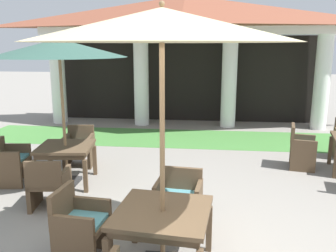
{
  "coord_description": "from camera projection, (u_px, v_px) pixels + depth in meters",
  "views": [
    {
      "loc": [
        0.75,
        -3.33,
        2.52
      ],
      "look_at": [
        0.05,
        2.81,
        1.12
      ],
      "focal_mm": 38.2,
      "sensor_mm": 36.0,
      "label": 1
    }
  ],
  "objects": [
    {
      "name": "background_pavilion",
      "position": [
        185.0,
        27.0,
        10.93
      ],
      "size": [
        9.47,
        2.73,
        3.97
      ],
      "color": "white",
      "rests_on": "ground"
    },
    {
      "name": "lawn_strip",
      "position": [
        180.0,
        138.0,
        9.91
      ],
      "size": [
        11.27,
        2.04,
        0.01
      ],
      "primitive_type": "cube",
      "color": "#47843D",
      "rests_on": "ground"
    },
    {
      "name": "patio_table_near_foreground",
      "position": [
        66.0,
        151.0,
        6.56
      ],
      "size": [
        1.06,
        1.06,
        0.73
      ],
      "rotation": [
        0.0,
        0.0,
        0.13
      ],
      "color": "brown",
      "rests_on": "ground"
    },
    {
      "name": "patio_umbrella_near_foreground",
      "position": [
        59.0,
        49.0,
        6.15
      ],
      "size": [
        2.36,
        2.36,
        2.69
      ],
      "color": "#2D2D2D",
      "rests_on": "ground"
    },
    {
      "name": "patio_chair_near_foreground_north",
      "position": [
        79.0,
        147.0,
        7.63
      ],
      "size": [
        0.65,
        0.65,
        0.83
      ],
      "rotation": [
        0.0,
        0.0,
        -3.01
      ],
      "color": "brown",
      "rests_on": "ground"
    },
    {
      "name": "patio_chair_near_foreground_west",
      "position": [
        10.0,
        162.0,
        6.59
      ],
      "size": [
        0.61,
        0.66,
        0.84
      ],
      "rotation": [
        0.0,
        0.0,
        -1.44
      ],
      "color": "brown",
      "rests_on": "ground"
    },
    {
      "name": "patio_chair_near_foreground_south",
      "position": [
        49.0,
        184.0,
        5.59
      ],
      "size": [
        0.63,
        0.63,
        0.84
      ],
      "rotation": [
        0.0,
        0.0,
        0.13
      ],
      "color": "brown",
      "rests_on": "ground"
    },
    {
      "name": "patio_table_mid_left",
      "position": [
        163.0,
        218.0,
        3.99
      ],
      "size": [
        1.13,
        1.13,
        0.73
      ],
      "rotation": [
        0.0,
        0.0,
        -0.1
      ],
      "color": "brown",
      "rests_on": "ground"
    },
    {
      "name": "patio_umbrella_mid_left",
      "position": [
        162.0,
        27.0,
        3.54
      ],
      "size": [
        2.74,
        2.74,
        2.95
      ],
      "color": "#2D2D2D",
      "rests_on": "ground"
    },
    {
      "name": "patio_chair_mid_left_north",
      "position": [
        179.0,
        200.0,
        5.01
      ],
      "size": [
        0.68,
        0.56,
        0.82
      ],
      "rotation": [
        0.0,
        0.0,
        -3.24
      ],
      "color": "brown",
      "rests_on": "ground"
    },
    {
      "name": "patio_chair_mid_left_west",
      "position": [
        80.0,
        226.0,
        4.25
      ],
      "size": [
        0.59,
        0.62,
        0.88
      ],
      "rotation": [
        0.0,
        0.0,
        -1.67
      ],
      "color": "brown",
      "rests_on": "ground"
    },
    {
      "name": "patio_chair_mid_right_west",
      "position": [
        301.0,
        148.0,
        7.44
      ],
      "size": [
        0.6,
        0.66,
        0.91
      ],
      "rotation": [
        0.0,
        0.0,
        -1.76
      ],
      "color": "brown",
      "rests_on": "ground"
    }
  ]
}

